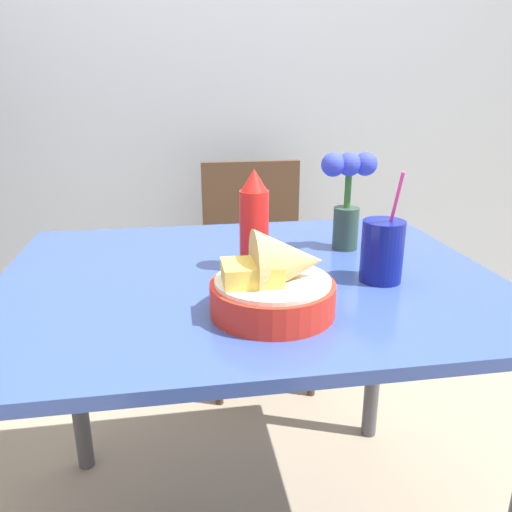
% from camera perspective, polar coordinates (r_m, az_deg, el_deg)
% --- Properties ---
extents(wall_window, '(7.00, 0.06, 2.60)m').
position_cam_1_polar(wall_window, '(2.25, -5.98, 22.58)').
color(wall_window, '#9EA8B7').
rests_on(wall_window, ground_plane).
extents(dining_table, '(1.07, 0.84, 0.76)m').
position_cam_1_polar(dining_table, '(1.13, -0.83, -7.15)').
color(dining_table, '#334C9E').
rests_on(dining_table, ground_plane).
extents(chair_far_window, '(0.40, 0.40, 0.86)m').
position_cam_1_polar(chair_far_window, '(2.03, -0.18, 0.51)').
color(chair_far_window, '#473323').
rests_on(chair_far_window, ground_plane).
extents(food_basket, '(0.22, 0.22, 0.16)m').
position_cam_1_polar(food_basket, '(0.88, 2.38, -3.11)').
color(food_basket, red).
rests_on(food_basket, dining_table).
extents(ketchup_bottle, '(0.06, 0.06, 0.22)m').
position_cam_1_polar(ketchup_bottle, '(1.09, -0.22, 3.95)').
color(ketchup_bottle, red).
rests_on(ketchup_bottle, dining_table).
extents(drink_cup, '(0.09, 0.09, 0.23)m').
position_cam_1_polar(drink_cup, '(1.06, 14.20, 0.35)').
color(drink_cup, navy).
rests_on(drink_cup, dining_table).
extents(flower_vase, '(0.14, 0.06, 0.24)m').
position_cam_1_polar(flower_vase, '(1.24, 10.44, 7.25)').
color(flower_vase, '#2D4738').
rests_on(flower_vase, dining_table).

